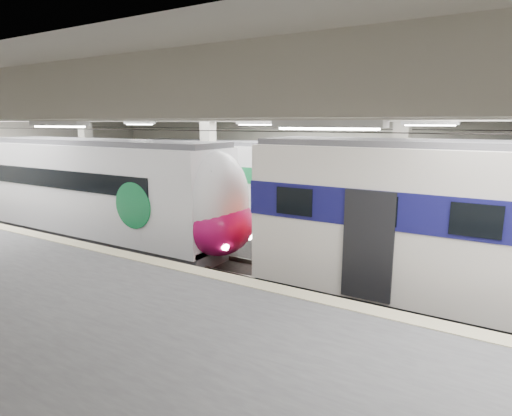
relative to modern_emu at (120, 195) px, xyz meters
The scene contains 3 objects.
station_hall 5.60m from the modern_emu, 18.47° to the right, with size 36.00×24.00×5.75m.
modern_emu is the anchor object (origin of this frame).
far_train 6.21m from the modern_emu, 62.38° to the left, with size 12.71×2.87×4.09m.
Camera 1 is at (8.27, -11.66, 4.97)m, focal length 30.00 mm.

